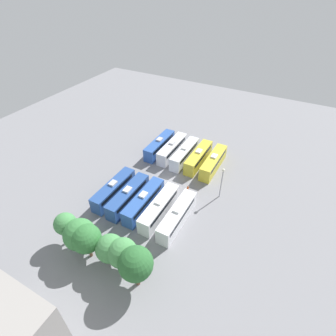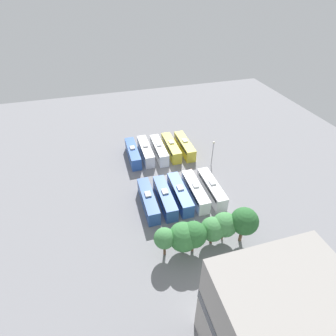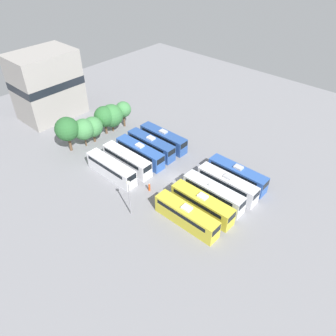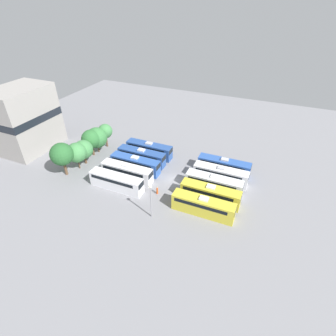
{
  "view_description": "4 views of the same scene",
  "coord_description": "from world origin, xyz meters",
  "px_view_note": "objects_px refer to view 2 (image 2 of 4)",
  "views": [
    {
      "loc": [
        -20.77,
        37.94,
        37.23
      ],
      "look_at": [
        0.48,
        -1.53,
        2.35
      ],
      "focal_mm": 28.0,
      "sensor_mm": 36.0,
      "label": 1
    },
    {
      "loc": [
        13.99,
        48.41,
        40.18
      ],
      "look_at": [
        0.45,
        1.26,
        3.16
      ],
      "focal_mm": 28.0,
      "sensor_mm": 36.0,
      "label": 2
    },
    {
      "loc": [
        -36.19,
        -31.14,
        39.54
      ],
      "look_at": [
        0.11,
        1.55,
        1.65
      ],
      "focal_mm": 35.0,
      "sensor_mm": 36.0,
      "label": 3
    },
    {
      "loc": [
        -42.01,
        -17.19,
        33.75
      ],
      "look_at": [
        0.88,
        1.44,
        2.16
      ],
      "focal_mm": 28.0,
      "sensor_mm": 36.0,
      "label": 4
    }
  ],
  "objects_px": {
    "bus_6": "(195,191)",
    "tree_1": "(225,225)",
    "worker_person": "(191,171)",
    "bus_8": "(165,197)",
    "bus_9": "(148,200)",
    "bus_7": "(180,194)",
    "tree_5": "(164,238)",
    "bus_3": "(146,151)",
    "bus_4": "(133,153)",
    "depot_building": "(271,320)",
    "tree_3": "(194,235)",
    "tree_0": "(244,221)",
    "tree_2": "(212,229)",
    "light_pole": "(213,149)",
    "bus_2": "(159,150)",
    "tree_4": "(183,237)",
    "bus_1": "(171,147)",
    "bus_0": "(185,146)",
    "bus_5": "(212,188)"
  },
  "relations": [
    {
      "from": "bus_6",
      "to": "tree_1",
      "type": "xyz_separation_m",
      "value": [
        -0.84,
        12.17,
        2.3
      ]
    },
    {
      "from": "worker_person",
      "to": "bus_8",
      "type": "bearing_deg",
      "value": 42.84
    },
    {
      "from": "bus_9",
      "to": "bus_7",
      "type": "bearing_deg",
      "value": -179.34
    },
    {
      "from": "worker_person",
      "to": "tree_5",
      "type": "xyz_separation_m",
      "value": [
        12.37,
        20.41,
        3.55
      ]
    },
    {
      "from": "bus_3",
      "to": "bus_4",
      "type": "height_order",
      "value": "same"
    },
    {
      "from": "bus_3",
      "to": "depot_building",
      "type": "relative_size",
      "value": 0.73
    },
    {
      "from": "bus_9",
      "to": "tree_3",
      "type": "xyz_separation_m",
      "value": [
        -5.11,
        12.9,
        2.53
      ]
    },
    {
      "from": "bus_3",
      "to": "tree_0",
      "type": "xyz_separation_m",
      "value": [
        -10.98,
        31.81,
        3.34
      ]
    },
    {
      "from": "tree_2",
      "to": "tree_1",
      "type": "bearing_deg",
      "value": -179.15
    },
    {
      "from": "bus_4",
      "to": "light_pole",
      "type": "bearing_deg",
      "value": 155.6
    },
    {
      "from": "tree_1",
      "to": "depot_building",
      "type": "bearing_deg",
      "value": 79.98
    },
    {
      "from": "bus_2",
      "to": "tree_4",
      "type": "relative_size",
      "value": 1.75
    },
    {
      "from": "bus_9",
      "to": "depot_building",
      "type": "bearing_deg",
      "value": 105.57
    },
    {
      "from": "bus_1",
      "to": "depot_building",
      "type": "xyz_separation_m",
      "value": [
        2.23,
        47.86,
        6.06
      ]
    },
    {
      "from": "bus_6",
      "to": "depot_building",
      "type": "relative_size",
      "value": 0.73
    },
    {
      "from": "bus_3",
      "to": "tree_5",
      "type": "xyz_separation_m",
      "value": [
        3.3,
        30.86,
        2.52
      ]
    },
    {
      "from": "tree_2",
      "to": "tree_0",
      "type": "bearing_deg",
      "value": 169.46
    },
    {
      "from": "bus_1",
      "to": "tree_2",
      "type": "relative_size",
      "value": 1.95
    },
    {
      "from": "bus_4",
      "to": "bus_6",
      "type": "bearing_deg",
      "value": 119.59
    },
    {
      "from": "bus_9",
      "to": "worker_person",
      "type": "bearing_deg",
      "value": -147.02
    },
    {
      "from": "tree_0",
      "to": "bus_0",
      "type": "bearing_deg",
      "value": -89.68
    },
    {
      "from": "bus_4",
      "to": "tree_0",
      "type": "bearing_deg",
      "value": 114.51
    },
    {
      "from": "bus_6",
      "to": "bus_7",
      "type": "xyz_separation_m",
      "value": [
        3.46,
        -0.11,
        0.0
      ]
    },
    {
      "from": "bus_2",
      "to": "tree_2",
      "type": "distance_m",
      "value": 30.46
    },
    {
      "from": "bus_0",
      "to": "bus_3",
      "type": "height_order",
      "value": "same"
    },
    {
      "from": "tree_3",
      "to": "depot_building",
      "type": "relative_size",
      "value": 0.43
    },
    {
      "from": "bus_1",
      "to": "bus_4",
      "type": "height_order",
      "value": "same"
    },
    {
      "from": "bus_5",
      "to": "tree_0",
      "type": "relative_size",
      "value": 1.5
    },
    {
      "from": "bus_5",
      "to": "light_pole",
      "type": "distance_m",
      "value": 11.53
    },
    {
      "from": "bus_5",
      "to": "tree_3",
      "type": "bearing_deg",
      "value": 54.2
    },
    {
      "from": "bus_8",
      "to": "bus_9",
      "type": "distance_m",
      "value": 3.58
    },
    {
      "from": "tree_4",
      "to": "bus_7",
      "type": "bearing_deg",
      "value": -105.9
    },
    {
      "from": "bus_7",
      "to": "bus_8",
      "type": "distance_m",
      "value": 3.43
    },
    {
      "from": "light_pole",
      "to": "tree_1",
      "type": "height_order",
      "value": "light_pole"
    },
    {
      "from": "worker_person",
      "to": "tree_3",
      "type": "xyz_separation_m",
      "value": [
        7.4,
        21.01,
        3.55
      ]
    },
    {
      "from": "bus_0",
      "to": "depot_building",
      "type": "height_order",
      "value": "depot_building"
    },
    {
      "from": "light_pole",
      "to": "tree_1",
      "type": "bearing_deg",
      "value": 71.46
    },
    {
      "from": "tree_1",
      "to": "tree_3",
      "type": "height_order",
      "value": "tree_3"
    },
    {
      "from": "bus_4",
      "to": "bus_9",
      "type": "xyz_separation_m",
      "value": [
        -0.03,
        18.45,
        0.0
      ]
    },
    {
      "from": "bus_1",
      "to": "depot_building",
      "type": "height_order",
      "value": "depot_building"
    },
    {
      "from": "bus_6",
      "to": "tree_1",
      "type": "relative_size",
      "value": 1.8
    },
    {
      "from": "bus_9",
      "to": "tree_5",
      "type": "height_order",
      "value": "tree_5"
    },
    {
      "from": "bus_7",
      "to": "worker_person",
      "type": "bearing_deg",
      "value": -124.45
    },
    {
      "from": "bus_1",
      "to": "bus_9",
      "type": "relative_size",
      "value": 1.0
    },
    {
      "from": "bus_3",
      "to": "light_pole",
      "type": "distance_m",
      "value": 17.82
    },
    {
      "from": "bus_5",
      "to": "tree_0",
      "type": "bearing_deg",
      "value": 90.74
    },
    {
      "from": "bus_3",
      "to": "depot_building",
      "type": "bearing_deg",
      "value": 95.69
    },
    {
      "from": "bus_2",
      "to": "bus_7",
      "type": "distance_m",
      "value": 18.03
    },
    {
      "from": "tree_2",
      "to": "depot_building",
      "type": "height_order",
      "value": "depot_building"
    },
    {
      "from": "bus_2",
      "to": "worker_person",
      "type": "distance_m",
      "value": 11.45
    }
  ]
}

